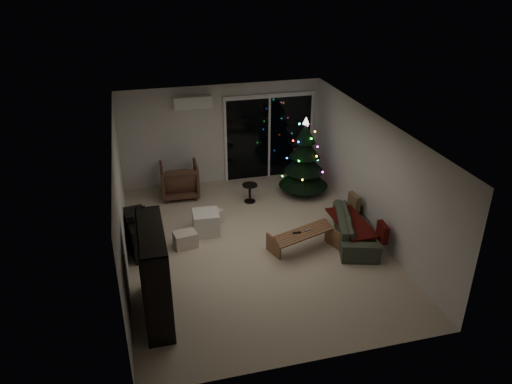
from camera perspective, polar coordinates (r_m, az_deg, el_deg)
room at (r=11.04m, az=0.23°, el=2.70°), size 6.50×7.51×2.60m
bookshelf at (r=8.14m, az=-12.91°, el=-9.28°), size 0.77×1.63×1.58m
media_cabinet at (r=10.12m, az=-13.26°, el=-4.67°), size 0.61×1.18×0.70m
stereo at (r=9.91m, az=-13.51°, el=-2.55°), size 0.36×0.42×0.15m
armchair at (r=12.08m, az=-8.74°, el=1.36°), size 0.91×0.93×0.82m
ottoman at (r=10.51m, az=-5.73°, el=-3.49°), size 0.57×0.57×0.48m
cardboard_box_a at (r=10.14m, az=-8.08°, el=-5.38°), size 0.49×0.40×0.32m
cardboard_box_b at (r=10.87m, az=-5.09°, el=-2.92°), size 0.54×0.53×0.30m
side_table at (r=11.72m, az=-0.71°, el=-0.13°), size 0.46×0.46×0.45m
floor_lamp at (r=12.61m, az=-8.14°, el=4.76°), size 0.28×0.28×1.73m
sofa at (r=10.41m, az=11.28°, el=-3.98°), size 1.26×2.02×0.55m
sofa_throw at (r=10.31m, az=10.83°, el=-3.47°), size 0.59×1.36×0.05m
cushion_a at (r=10.92m, az=11.15°, el=-1.14°), size 0.14×0.37×0.36m
cushion_b at (r=9.92m, az=14.27°, el=-4.48°), size 0.13×0.37×0.36m
coffee_table at (r=9.94m, az=5.47°, el=-5.60°), size 1.38×0.86×0.41m
remote_a at (r=9.78m, az=4.69°, el=-4.64°), size 0.16×0.05×0.02m
remote_b at (r=9.89m, az=5.97°, el=-4.30°), size 0.16×0.09×0.02m
christmas_tree at (r=11.89m, az=5.56°, el=4.07°), size 1.56×1.56×1.93m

